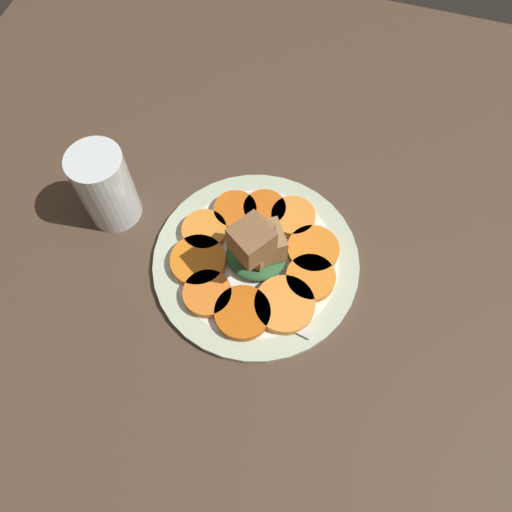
{
  "coord_description": "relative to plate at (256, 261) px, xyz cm",
  "views": [
    {
      "loc": [
        8.79,
        -28.87,
        64.9
      ],
      "look_at": [
        0.0,
        0.0,
        4.1
      ],
      "focal_mm": 35.0,
      "sensor_mm": 36.0,
      "label": 1
    }
  ],
  "objects": [
    {
      "name": "carrot_slice_4",
      "position": [
        5.58,
        -5.55,
        1.25
      ],
      "size": [
        7.95,
        7.95,
        1.34
      ],
      "primitive_type": "cylinder",
      "color": "orange",
      "rests_on": "plate"
    },
    {
      "name": "center_pile",
      "position": [
        0.3,
        -0.26,
        5.12
      ],
      "size": [
        8.4,
        8.74,
        10.92
      ],
      "color": "#2D6033",
      "rests_on": "plate"
    },
    {
      "name": "carrot_slice_8",
      "position": [
        -1.05,
        7.68,
        1.25
      ],
      "size": [
        6.1,
        6.1,
        1.34
      ],
      "primitive_type": "cylinder",
      "color": "orange",
      "rests_on": "plate"
    },
    {
      "name": "carrot_slice_5",
      "position": [
        7.91,
        -0.88,
        1.25
      ],
      "size": [
        6.67,
        6.67,
        1.34
      ],
      "primitive_type": "cylinder",
      "color": "orange",
      "rests_on": "plate"
    },
    {
      "name": "table_slab",
      "position": [
        0.0,
        0.0,
        -1.52
      ],
      "size": [
        120.0,
        120.0,
        2.0
      ],
      "primitive_type": "cube",
      "color": "#4C3828",
      "rests_on": "ground"
    },
    {
      "name": "carrot_slice_2",
      "position": [
        -4.58,
        -7.03,
        1.25
      ],
      "size": [
        6.46,
        6.46,
        1.34
      ],
      "primitive_type": "cylinder",
      "color": "orange",
      "rests_on": "plate"
    },
    {
      "name": "carrot_slice_9",
      "position": [
        -5.03,
        6.26,
        1.25
      ],
      "size": [
        6.17,
        6.17,
        1.34
      ],
      "primitive_type": "cylinder",
      "color": "orange",
      "rests_on": "plate"
    },
    {
      "name": "water_glass",
      "position": [
        -22.13,
        2.14,
        5.66
      ],
      "size": [
        7.5,
        7.5,
        12.36
      ],
      "color": "silver",
      "rests_on": "table_slab"
    },
    {
      "name": "carrot_slice_1",
      "position": [
        -7.39,
        -2.87,
        1.25
      ],
      "size": [
        7.56,
        7.56,
        1.34
      ],
      "primitive_type": "cylinder",
      "color": "orange",
      "rests_on": "plate"
    },
    {
      "name": "carrot_slice_7",
      "position": [
        3.19,
        7.68,
        1.25
      ],
      "size": [
        6.31,
        6.31,
        1.34
      ],
      "primitive_type": "cylinder",
      "color": "orange",
      "rests_on": "plate"
    },
    {
      "name": "carrot_slice_3",
      "position": [
        0.68,
        -8.23,
        1.25
      ],
      "size": [
        7.35,
        7.35,
        1.34
      ],
      "primitive_type": "cylinder",
      "color": "#D55F13",
      "rests_on": "plate"
    },
    {
      "name": "plate",
      "position": [
        0.0,
        0.0,
        0.0
      ],
      "size": [
        28.6,
        28.6,
        1.05
      ],
      "color": "beige",
      "rests_on": "table_slab"
    },
    {
      "name": "carrot_slice_0",
      "position": [
        -8.16,
        1.86,
        1.25
      ],
      "size": [
        6.32,
        6.32,
        1.34
      ],
      "primitive_type": "cylinder",
      "color": "orange",
      "rests_on": "plate"
    },
    {
      "name": "carrot_slice_6",
      "position": [
        7.2,
        3.38,
        1.25
      ],
      "size": [
        7.15,
        7.15,
        1.34
      ],
      "primitive_type": "cylinder",
      "color": "orange",
      "rests_on": "plate"
    },
    {
      "name": "fork",
      "position": [
        0.73,
        -6.66,
        0.78
      ],
      "size": [
        17.83,
        5.2,
        0.4
      ],
      "rotation": [
        0.0,
        0.0,
        -0.2
      ],
      "color": "silver",
      "rests_on": "plate"
    }
  ]
}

